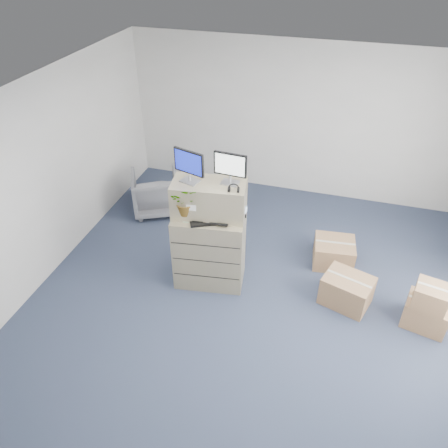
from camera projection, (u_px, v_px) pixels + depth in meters
The scene contains 16 objects.
ground at pixel (243, 317), 5.89m from camera, with size 7.00×7.00×0.00m, color #283348.
wall_back at pixel (294, 121), 7.80m from camera, with size 6.00×0.02×2.80m, color beige.
filing_cabinet_lower at pixel (210, 249), 6.17m from camera, with size 0.97×0.59×1.13m, color gray.
filing_cabinet_upper at pixel (209, 199), 5.74m from camera, with size 0.97×0.48×0.48m, color gray.
monitor_left at pixel (189, 165), 5.49m from camera, with size 0.44×0.23×0.44m.
monitor_right at pixel (230, 167), 5.46m from camera, with size 0.43×0.18×0.43m.
headphones at pixel (234, 189), 5.42m from camera, with size 0.14×0.14×0.02m, color black.
keyboard at pixel (210, 220), 5.74m from camera, with size 0.54×0.22×0.03m, color black.
mouse at pixel (232, 221), 5.73m from camera, with size 0.09×0.06×0.03m, color silver.
water_bottle at pixel (216, 206), 5.76m from camera, with size 0.09×0.09×0.31m, color gray.
phone_dock at pixel (207, 210), 5.87m from camera, with size 0.07×0.06×0.14m.
external_drive at pixel (238, 213), 5.85m from camera, with size 0.21×0.16×0.06m, color black.
tissue_box at pixel (238, 209), 5.79m from camera, with size 0.23×0.11×0.09m, color #396FC4.
potted_plant at pixel (186, 204), 5.66m from camera, with size 0.47×0.50×0.41m.
office_chair at pixel (156, 191), 7.75m from camera, with size 0.79×0.74×0.82m, color slate.
cardboard_boxes at pixel (368, 283), 6.07m from camera, with size 1.90×1.49×0.70m.
Camera 1 is at (0.90, -3.95, 4.46)m, focal length 35.00 mm.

